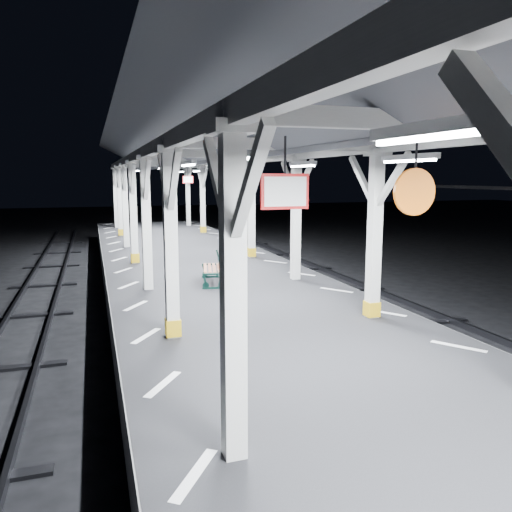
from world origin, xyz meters
TOP-DOWN VIEW (x-y plane):
  - ground at (0.00, 0.00)m, footprint 120.00×120.00m
  - platform at (0.00, 0.00)m, footprint 6.00×50.00m
  - hazard_stripes_left at (-2.45, 0.00)m, footprint 1.00×48.00m
  - hazard_stripes_right at (2.45, 0.00)m, footprint 1.00×48.00m
  - canopy at (0.00, -0.01)m, footprint 5.40×49.00m
  - bench_mid at (-0.22, 6.18)m, footprint 0.84×1.57m

SIDE VIEW (x-z plane):
  - ground at x=0.00m, z-range 0.00..0.00m
  - platform at x=0.00m, z-range 0.00..1.00m
  - hazard_stripes_left at x=-2.45m, z-range 1.00..1.01m
  - hazard_stripes_right at x=2.45m, z-range 1.00..1.01m
  - bench_mid at x=-0.22m, z-range 1.03..1.84m
  - canopy at x=0.00m, z-range 2.23..6.88m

